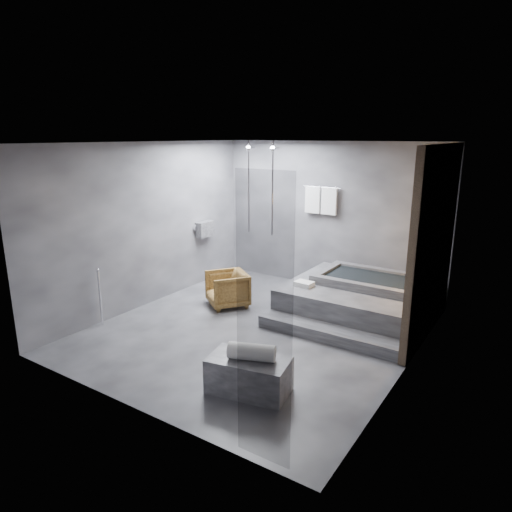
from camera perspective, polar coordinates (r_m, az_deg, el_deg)
The scene contains 7 objects.
room at distance 6.62m, azimuth 4.28°, elevation 4.65°, with size 5.00×5.04×2.82m.
tub_deck at distance 7.81m, azimuth 12.64°, elevation -5.35°, with size 2.20×2.00×0.50m, color #333336.
tub_step at distance 6.85m, azimuth 8.98°, elevation -9.55°, with size 2.20×0.36×0.18m, color #333336.
concrete_bench at distance 5.47m, azimuth -0.89°, elevation -14.63°, with size 0.93×0.51×0.42m, color #38383A.
driftwood_chair at distance 7.98m, azimuth -3.61°, elevation -4.15°, with size 0.65×0.67×0.61m, color #452D11.
rolled_towel at distance 5.30m, azimuth -0.55°, elevation -11.90°, with size 0.20×0.20×0.54m, color white.
deck_towel at distance 7.53m, azimuth 6.03°, elevation -3.48°, with size 0.29×0.21×0.08m, color silver.
Camera 1 is at (3.54, -5.46, 2.91)m, focal length 32.00 mm.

